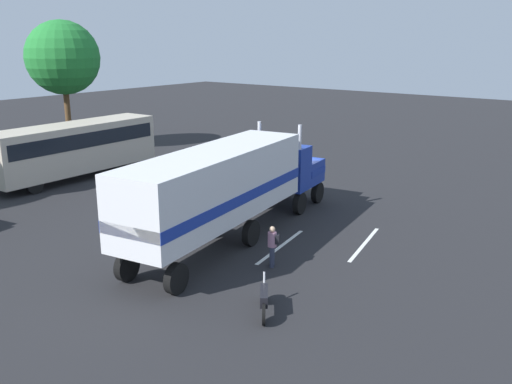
{
  "coord_description": "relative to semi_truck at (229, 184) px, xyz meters",
  "views": [
    {
      "loc": [
        -23.93,
        -15.89,
        8.53
      ],
      "look_at": [
        -4.13,
        -0.96,
        1.6
      ],
      "focal_mm": 39.01,
      "sensor_mm": 36.0,
      "label": 1
    }
  ],
  "objects": [
    {
      "name": "ground_plane",
      "position": [
        6.43,
        1.29,
        -2.52
      ],
      "size": [
        120.0,
        120.0,
        0.0
      ],
      "primitive_type": "plane",
      "color": "#232326"
    },
    {
      "name": "semi_truck",
      "position": [
        0.0,
        0.0,
        0.0
      ],
      "size": [
        14.37,
        4.74,
        4.5
      ],
      "color": "#193399",
      "rests_on": "ground_plane"
    },
    {
      "name": "tree_right",
      "position": [
        8.02,
        22.84,
        4.5
      ],
      "size": [
        5.53,
        5.53,
        9.81
      ],
      "color": "brown",
      "rests_on": "ground_plane"
    },
    {
      "name": "parked_bus",
      "position": [
        2.78,
        14.74,
        -0.46
      ],
      "size": [
        11.06,
        2.83,
        3.4
      ],
      "color": "#BFB29E",
      "rests_on": "ground_plane"
    },
    {
      "name": "lane_stripe_near",
      "position": [
        0.66,
        -2.21,
        -2.52
      ],
      "size": [
        4.37,
        0.87,
        0.01
      ],
      "primitive_type": "cube",
      "rotation": [
        0.0,
        0.0,
        0.16
      ],
      "color": "silver",
      "rests_on": "ground_plane"
    },
    {
      "name": "lane_stripe_mid",
      "position": [
        3.05,
        -4.91,
        -2.52
      ],
      "size": [
        4.35,
        1.0,
        0.01
      ],
      "primitive_type": "cube",
      "rotation": [
        0.0,
        0.0,
        0.19
      ],
      "color": "silver",
      "rests_on": "ground_plane"
    },
    {
      "name": "person_bystander",
      "position": [
        -1.26,
        -3.16,
        -1.63
      ],
      "size": [
        0.41,
        0.48,
        1.63
      ],
      "color": "#2D3347",
      "rests_on": "ground_plane"
    },
    {
      "name": "motorcycle",
      "position": [
        -4.48,
        -5.11,
        -2.04
      ],
      "size": [
        1.77,
        1.31,
        1.12
      ],
      "color": "black",
      "rests_on": "ground_plane"
    }
  ]
}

